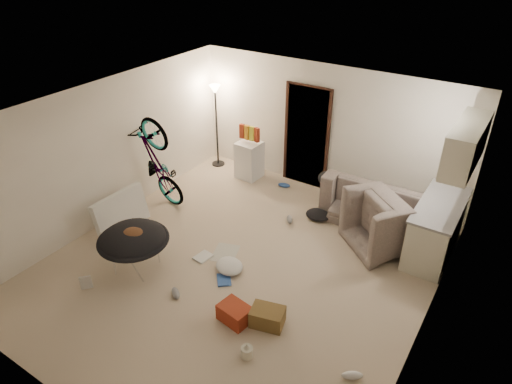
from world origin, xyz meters
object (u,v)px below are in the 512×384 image
Objects in this scene: armchair at (393,226)px; drink_case_b at (235,313)px; saucer_chair at (134,245)px; tv_box at (121,212)px; sofa at (380,206)px; mini_fridge at (249,160)px; bicycle at (160,181)px; floor_lamp at (216,109)px; drink_case_a at (267,317)px; kitchen_counter at (435,230)px; juicer at (247,351)px.

armchair is 3.07m from drink_case_b.
saucer_chair is 2.54× the size of drink_case_b.
armchair reaches higher than tv_box.
saucer_chair is (-2.66, -3.36, 0.16)m from sofa.
bicycle is at bearing -110.22° from mini_fridge.
drink_case_a is at bearing -45.30° from floor_lamp.
kitchen_counter reaches higher than saucer_chair.
kitchen_counter is at bearing -4.50° from mini_fridge.
armchair is 2.56× the size of drink_case_b.
floor_lamp is 4.13× the size of drink_case_a.
juicer is (0.47, -0.41, -0.03)m from drink_case_b.
sofa is 0.73m from armchair.
sofa is at bearing 68.73° from drink_case_a.
mini_fridge is at bearing 129.96° from drink_case_b.
sofa is (3.77, -0.20, -1.01)m from floor_lamp.
kitchen_counter is at bearing 67.47° from drink_case_b.
juicer is (0.07, -0.60, -0.04)m from drink_case_a.
tv_box is at bearing 67.21° from armchair.
tv_box is (-3.67, -2.71, 0.05)m from sofa.
kitchen_counter is 1.40× the size of saucer_chair.
mini_fridge is 0.75× the size of tv_box.
drink_case_b is (3.00, -3.62, -1.18)m from floor_lamp.
kitchen_counter reaches higher than armchair.
drink_case_a is at bearing -109.24° from bicycle.
juicer is (3.37, -1.12, -0.25)m from tv_box.
mini_fridge is at bearing -6.32° from floor_lamp.
kitchen_counter is at bearing -69.56° from bicycle.
floor_lamp reaches higher than juicer.
sofa is 4.06m from bicycle.
saucer_chair is 4.94× the size of juicer.
drink_case_b is at bearing -121.72° from kitchen_counter.
floor_lamp is 4.98m from drink_case_a.
drink_case_b is 1.94× the size of juicer.
sofa is 9.21× the size of juicer.
drink_case_a is 0.44m from drink_case_b.
kitchen_counter is at bearing -7.66° from floor_lamp.
bicycle is 3.37m from drink_case_b.
bicycle reaches higher than mini_fridge.
drink_case_b is at bearing -1.83° from saucer_chair.
mini_fridge is at bearing 75.53° from tv_box.
bicycle is 2.00m from mini_fridge.
drink_case_b is (2.90, -1.69, -0.37)m from bicycle.
floor_lamp is 1.74× the size of tv_box.
drink_case_b is at bearing -50.36° from floor_lamp.
bicycle reaches higher than armchair.
drink_case_b is (2.09, -3.52, -0.27)m from mini_fridge.
sofa is 2.56× the size of mini_fridge.
drink_case_b is (-1.83, -2.97, -0.32)m from kitchen_counter.
kitchen_counter reaches higher than mini_fridge.
mini_fridge is 3.60× the size of juicer.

